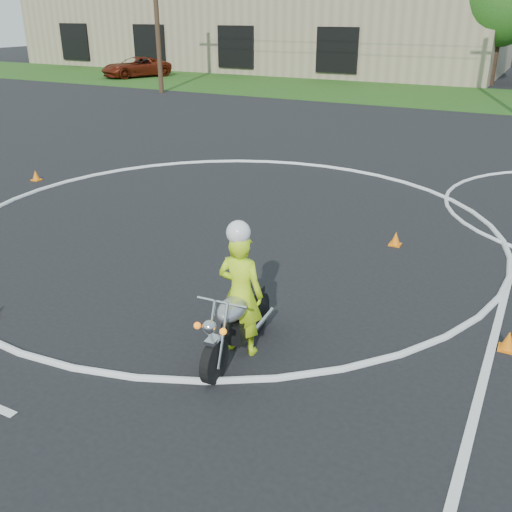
% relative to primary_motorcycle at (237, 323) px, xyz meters
% --- Properties ---
extents(ground, '(120.00, 120.00, 0.00)m').
position_rel_primary_motorcycle_xyz_m(ground, '(-2.77, 1.57, -0.53)').
color(ground, black).
rests_on(ground, ground).
extents(grass_strip, '(120.00, 10.00, 0.02)m').
position_rel_primary_motorcycle_xyz_m(grass_strip, '(-2.77, 28.57, -0.52)').
color(grass_strip, '#1E4714').
rests_on(grass_strip, ground).
extents(course_markings, '(19.05, 19.05, 0.12)m').
position_rel_primary_motorcycle_xyz_m(course_markings, '(-0.60, 5.92, -0.52)').
color(course_markings, silver).
rests_on(course_markings, ground).
extents(primary_motorcycle, '(0.72, 2.07, 1.09)m').
position_rel_primary_motorcycle_xyz_m(primary_motorcycle, '(0.00, 0.00, 0.00)').
color(primary_motorcycle, black).
rests_on(primary_motorcycle, ground).
extents(rider_primary_grp, '(0.69, 0.48, 2.01)m').
position_rel_primary_motorcycle_xyz_m(rider_primary_grp, '(-0.01, 0.14, 0.44)').
color(rider_primary_grp, '#C5F219').
rests_on(rider_primary_grp, ground).
extents(pickup_grp, '(4.22, 5.55, 1.40)m').
position_rel_primary_motorcycle_xyz_m(pickup_grp, '(-24.52, 28.74, 0.17)').
color(pickup_grp, '#57170A').
rests_on(pickup_grp, ground).
extents(traffic_cones, '(23.11, 13.42, 0.30)m').
position_rel_primary_motorcycle_xyz_m(traffic_cones, '(1.70, 5.08, -0.39)').
color(traffic_cones, orange).
rests_on(traffic_cones, ground).
extents(warehouse, '(41.00, 17.00, 8.30)m').
position_rel_primary_motorcycle_xyz_m(warehouse, '(-20.77, 41.56, 3.63)').
color(warehouse, tan).
rests_on(warehouse, ground).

